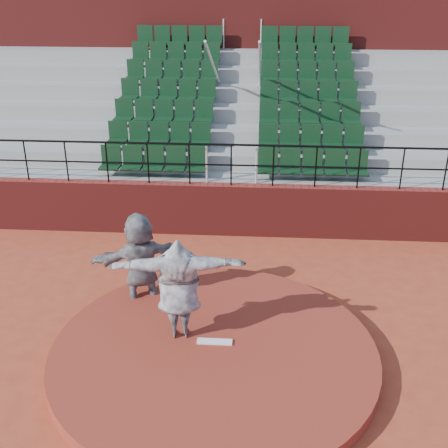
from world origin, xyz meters
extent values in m
plane|color=#A23E24|center=(0.00, 0.00, 0.00)|extent=(90.00, 90.00, 0.00)
cylinder|color=maroon|center=(0.00, 0.00, 0.12)|extent=(5.50, 5.50, 0.25)
cube|color=white|center=(0.00, 0.15, 0.27)|extent=(0.60, 0.15, 0.03)
cube|color=maroon|center=(0.00, 5.00, 0.65)|extent=(24.00, 0.30, 1.30)
cylinder|color=black|center=(0.00, 5.00, 2.30)|extent=(24.00, 0.05, 0.05)
cylinder|color=black|center=(0.00, 5.00, 1.80)|extent=(24.00, 0.04, 0.04)
cylinder|color=black|center=(-5.00, 5.00, 1.80)|extent=(0.04, 0.04, 1.00)
cylinder|color=black|center=(-4.00, 5.00, 1.80)|extent=(0.04, 0.04, 1.00)
cylinder|color=black|center=(-3.00, 5.00, 1.80)|extent=(0.04, 0.04, 1.00)
cylinder|color=black|center=(-2.00, 5.00, 1.80)|extent=(0.04, 0.04, 1.00)
cylinder|color=black|center=(-1.00, 5.00, 1.80)|extent=(0.04, 0.04, 1.00)
cylinder|color=black|center=(0.00, 5.00, 1.80)|extent=(0.04, 0.04, 1.00)
cylinder|color=black|center=(1.00, 5.00, 1.80)|extent=(0.04, 0.04, 1.00)
cylinder|color=black|center=(2.00, 5.00, 1.80)|extent=(0.04, 0.04, 1.00)
cylinder|color=black|center=(3.00, 5.00, 1.80)|extent=(0.04, 0.04, 1.00)
cylinder|color=black|center=(4.00, 5.00, 1.80)|extent=(0.04, 0.04, 1.00)
cylinder|color=black|center=(5.00, 5.00, 1.80)|extent=(0.04, 0.04, 1.00)
cube|color=gray|center=(0.00, 5.58, 0.65)|extent=(24.00, 0.85, 1.30)
cube|color=#103219|center=(-1.98, 5.59, 1.66)|extent=(2.75, 0.48, 0.72)
cube|color=#103219|center=(1.98, 5.59, 1.66)|extent=(2.75, 0.48, 0.72)
cube|color=gray|center=(0.00, 6.43, 0.85)|extent=(24.00, 0.85, 1.70)
cube|color=#103219|center=(-1.98, 6.44, 2.06)|extent=(2.75, 0.48, 0.72)
cube|color=#103219|center=(1.98, 6.44, 2.06)|extent=(2.75, 0.48, 0.72)
cube|color=gray|center=(0.00, 7.28, 1.05)|extent=(24.00, 0.85, 2.10)
cube|color=#103219|center=(-1.98, 7.29, 2.46)|extent=(2.75, 0.48, 0.72)
cube|color=#103219|center=(1.98, 7.29, 2.46)|extent=(2.75, 0.48, 0.72)
cube|color=gray|center=(0.00, 8.12, 1.25)|extent=(24.00, 0.85, 2.50)
cube|color=#103219|center=(-1.98, 8.13, 2.86)|extent=(2.75, 0.48, 0.72)
cube|color=#103219|center=(1.98, 8.13, 2.86)|extent=(2.75, 0.48, 0.72)
cube|color=gray|center=(0.00, 8.97, 1.45)|extent=(24.00, 0.85, 2.90)
cube|color=#103219|center=(-1.98, 8.98, 3.26)|extent=(2.75, 0.48, 0.72)
cube|color=#103219|center=(1.98, 8.98, 3.26)|extent=(2.75, 0.48, 0.72)
cube|color=gray|center=(0.00, 9.82, 1.65)|extent=(24.00, 0.85, 3.30)
cube|color=#103219|center=(-1.98, 9.83, 3.66)|extent=(2.75, 0.48, 0.72)
cube|color=#103219|center=(1.98, 9.83, 3.66)|extent=(2.75, 0.48, 0.72)
cube|color=gray|center=(0.00, 10.68, 1.85)|extent=(24.00, 0.85, 3.70)
cube|color=#103219|center=(-1.98, 10.69, 4.06)|extent=(2.75, 0.48, 0.72)
cube|color=#103219|center=(1.98, 10.69, 4.06)|extent=(2.75, 0.48, 0.72)
cylinder|color=silver|center=(-0.60, 8.12, 3.40)|extent=(0.06, 5.97, 2.46)
cylinder|color=silver|center=(0.60, 8.12, 3.40)|extent=(0.06, 5.97, 2.46)
cube|color=maroon|center=(0.00, 12.60, 3.55)|extent=(24.00, 3.00, 7.10)
imported|color=black|center=(-0.62, 0.36, 1.17)|extent=(2.31, 0.85, 1.83)
imported|color=black|center=(-1.54, 1.61, 0.98)|extent=(1.90, 1.26, 1.96)
camera|label=1|loc=(0.69, -7.68, 6.07)|focal=45.00mm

